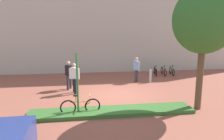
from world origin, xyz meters
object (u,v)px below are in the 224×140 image
(person_shirt_white, at_px, (74,76))
(bollard_steel, at_px, (150,76))
(person_casual_tan, at_px, (136,68))
(parking_sign_post, at_px, (77,76))
(bike_rack_cluster, at_px, (164,71))
(tree_sidewalk, at_px, (204,20))
(person_suited_navy, at_px, (69,73))
(bike_at_sign, at_px, (81,106))

(person_shirt_white, bearing_deg, bollard_steel, 19.91)
(person_casual_tan, relative_size, person_shirt_white, 1.00)
(parking_sign_post, xyz_separation_m, bike_rack_cluster, (6.64, 7.25, -1.34))
(bike_rack_cluster, distance_m, person_shirt_white, 8.03)
(tree_sidewalk, height_order, bike_rack_cluster, tree_sidewalk)
(tree_sidewalk, xyz_separation_m, bike_rack_cluster, (1.31, 7.26, -3.56))
(bike_rack_cluster, bearing_deg, tree_sidewalk, -100.21)
(person_shirt_white, bearing_deg, tree_sidewalk, -29.78)
(parking_sign_post, height_order, bike_rack_cluster, parking_sign_post)
(bike_rack_cluster, distance_m, person_suited_navy, 7.96)
(bike_rack_cluster, xyz_separation_m, person_casual_tan, (-2.76, -1.88, 0.63))
(tree_sidewalk, height_order, parking_sign_post, tree_sidewalk)
(bollard_steel, bearing_deg, tree_sidewalk, -83.73)
(parking_sign_post, xyz_separation_m, person_shirt_white, (-0.27, 3.20, -0.71))
(bollard_steel, bearing_deg, bike_rack_cluster, 50.13)
(parking_sign_post, bearing_deg, bollard_steel, 46.45)
(bike_at_sign, relative_size, bollard_steel, 1.87)
(bollard_steel, xyz_separation_m, person_casual_tan, (-0.90, 0.35, 0.53))
(person_shirt_white, bearing_deg, parking_sign_post, -85.22)
(tree_sidewalk, relative_size, parking_sign_post, 2.08)
(person_casual_tan, bearing_deg, person_suited_navy, -163.95)
(tree_sidewalk, xyz_separation_m, parking_sign_post, (-5.33, 0.01, -2.22))
(parking_sign_post, relative_size, person_suited_navy, 1.51)
(parking_sign_post, bearing_deg, bike_rack_cluster, 47.53)
(bollard_steel, distance_m, person_shirt_white, 5.39)
(bike_rack_cluster, distance_m, person_casual_tan, 3.40)
(tree_sidewalk, relative_size, bike_at_sign, 3.21)
(bike_at_sign, distance_m, bike_rack_cluster, 9.71)
(bike_at_sign, relative_size, bike_rack_cluster, 0.80)
(bike_at_sign, xyz_separation_m, person_suited_navy, (-0.73, 4.00, 0.63))
(bike_at_sign, bearing_deg, tree_sidewalk, -0.89)
(parking_sign_post, relative_size, bike_at_sign, 1.54)
(bollard_steel, bearing_deg, person_suited_navy, -170.06)
(parking_sign_post, xyz_separation_m, person_suited_navy, (-0.63, 4.08, -0.71))
(tree_sidewalk, distance_m, bollard_steel, 6.13)
(person_casual_tan, distance_m, person_suited_navy, 4.69)
(bollard_steel, xyz_separation_m, person_shirt_white, (-5.05, -1.83, 0.53))
(person_casual_tan, bearing_deg, tree_sidewalk, -74.88)
(person_suited_navy, bearing_deg, bike_rack_cluster, 23.59)
(parking_sign_post, bearing_deg, tree_sidewalk, -0.06)
(tree_sidewalk, bearing_deg, person_shirt_white, 150.22)
(parking_sign_post, bearing_deg, person_casual_tan, 54.20)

